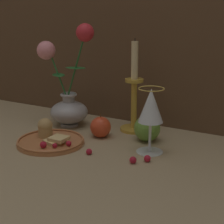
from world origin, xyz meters
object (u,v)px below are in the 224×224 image
wine_glass (151,108)px  apple_beside_vase (100,127)px  vase (68,95)px  candlestick (134,99)px  plate_with_pastries (50,139)px  apple_near_glass (147,128)px

wine_glass → apple_beside_vase: bearing=168.0°
vase → wine_glass: (0.34, -0.09, 0.02)m
vase → candlestick: bearing=16.3°
vase → apple_beside_vase: 0.18m
vase → candlestick: size_ratio=1.15×
plate_with_pastries → apple_beside_vase: size_ratio=2.59×
wine_glass → candlestick: size_ratio=0.61×
vase → apple_beside_vase: size_ratio=4.46×
plate_with_pastries → candlestick: bearing=54.8°
plate_with_pastries → candlestick: 0.30m
vase → apple_near_glass: 0.30m
plate_with_pastries → apple_near_glass: size_ratio=2.18×
wine_glass → apple_beside_vase: wine_glass is taller
vase → apple_near_glass: bearing=-1.0°
plate_with_pastries → wine_glass: bearing=16.2°
wine_glass → apple_beside_vase: size_ratio=2.38×
apple_near_glass → wine_glass: bearing=-61.0°
plate_with_pastries → wine_glass: size_ratio=1.09×
apple_near_glass → plate_with_pastries: bearing=-146.0°
vase → candlestick: 0.23m
plate_with_pastries → apple_near_glass: apple_near_glass is taller
vase → wine_glass: size_ratio=1.87×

